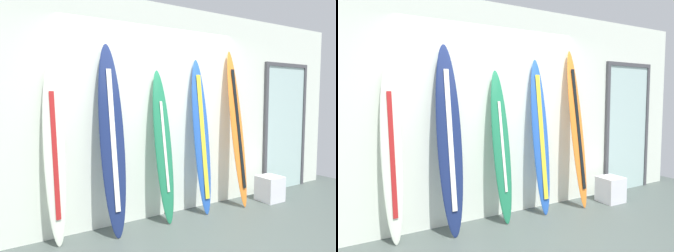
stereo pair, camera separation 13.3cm
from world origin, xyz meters
TOP-DOWN VIEW (x-y plane):
  - ground at (0.00, 0.00)m, footprint 8.00×8.00m
  - wall_back at (0.00, 1.30)m, footprint 7.20×0.20m
  - surfboard_ivory at (-1.35, 1.06)m, footprint 0.23×0.26m
  - surfboard_navy at (-0.73, 0.97)m, footprint 0.31×0.42m
  - surfboard_emerald at (-0.03, 0.99)m, footprint 0.27×0.37m
  - surfboard_cobalt at (0.59, 1.00)m, footprint 0.26×0.38m
  - surfboard_sunset at (1.23, 0.97)m, footprint 0.24×0.44m
  - display_block_left at (1.80, 0.82)m, footprint 0.34×0.34m
  - glass_door at (2.59, 1.18)m, footprint 1.06×0.06m

SIDE VIEW (x-z plane):
  - ground at x=0.00m, z-range -0.04..0.00m
  - display_block_left at x=1.80m, z-range 0.00..0.38m
  - surfboard_ivory at x=-1.35m, z-range -0.02..1.92m
  - surfboard_emerald at x=-0.03m, z-range -0.01..1.92m
  - surfboard_cobalt at x=0.59m, z-range -0.01..2.10m
  - surfboard_navy at x=-0.73m, z-range 0.00..2.21m
  - glass_door at x=2.59m, z-range 0.03..2.20m
  - surfboard_sunset at x=1.23m, z-range 0.00..2.27m
  - wall_back at x=0.00m, z-range 0.00..2.80m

